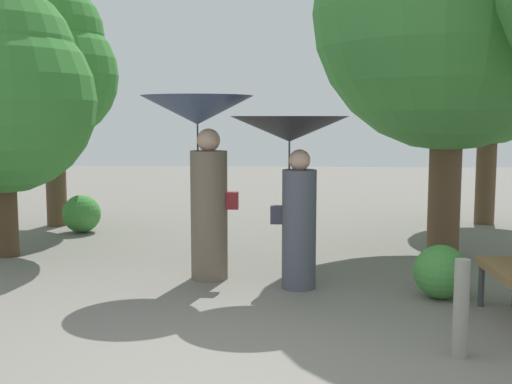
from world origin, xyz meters
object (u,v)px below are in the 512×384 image
object	(u,v)px
tree_mid_left	(52,63)
tree_far_back	(490,65)
person_right	(292,158)
path_marker_post	(461,309)
person_left	(202,146)
tree_near_left	(1,87)

from	to	relation	value
tree_mid_left	tree_far_back	distance (m)	7.54
person_right	path_marker_post	size ratio (longest dim) A/B	2.41
person_left	tree_far_back	world-z (taller)	tree_far_back
tree_near_left	path_marker_post	distance (m)	6.48
tree_far_back	path_marker_post	xyz separation A→B (m)	(-2.12, -6.49, -2.40)
tree_near_left	tree_far_back	world-z (taller)	tree_far_back
tree_near_left	tree_mid_left	size ratio (longest dim) A/B	0.87
tree_mid_left	tree_far_back	bearing A→B (deg)	4.41
tree_near_left	path_marker_post	world-z (taller)	tree_near_left
person_left	tree_near_left	distance (m)	3.09
tree_mid_left	person_left	bearing A→B (deg)	-49.34
person_left	path_marker_post	xyz separation A→B (m)	(2.36, -2.37, -1.16)
person_right	tree_near_left	distance (m)	4.19
tree_mid_left	tree_far_back	world-z (taller)	tree_far_back
person_right	tree_near_left	bearing A→B (deg)	76.26
tree_near_left	tree_far_back	xyz separation A→B (m)	(7.28, 3.06, 0.51)
tree_mid_left	tree_far_back	xyz separation A→B (m)	(7.52, 0.58, -0.01)
tree_far_back	person_left	bearing A→B (deg)	-137.35
tree_far_back	tree_near_left	bearing A→B (deg)	-157.19
person_right	tree_mid_left	distance (m)	5.81
person_left	path_marker_post	world-z (taller)	person_left
path_marker_post	tree_mid_left	bearing A→B (deg)	132.41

